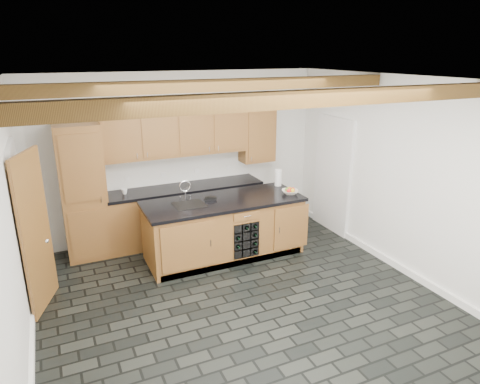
# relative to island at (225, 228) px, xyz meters

# --- Properties ---
(ground) EXTENTS (5.00, 5.00, 0.00)m
(ground) POSITION_rel_island_xyz_m (-0.31, -1.28, -0.46)
(ground) COLOR black
(ground) RESTS_ON ground
(room_shell) EXTENTS (5.01, 5.00, 5.00)m
(room_shell) POSITION_rel_island_xyz_m (-0.39, -0.75, 1.06)
(room_shell) COLOR white
(room_shell) RESTS_ON ground
(back_cabinetry) EXTENTS (3.65, 0.62, 2.20)m
(back_cabinetry) POSITION_rel_island_xyz_m (-0.68, 0.95, 0.51)
(back_cabinetry) COLOR brown
(back_cabinetry) RESTS_ON ground
(island) EXTENTS (2.48, 0.96, 0.93)m
(island) POSITION_rel_island_xyz_m (0.00, 0.00, 0.00)
(island) COLOR brown
(island) RESTS_ON ground
(faucet) EXTENTS (0.45, 0.40, 0.34)m
(faucet) POSITION_rel_island_xyz_m (-0.56, 0.05, 0.50)
(faucet) COLOR black
(faucet) RESTS_ON island
(kitchen_scale) EXTENTS (0.20, 0.14, 0.05)m
(kitchen_scale) POSITION_rel_island_xyz_m (-0.19, 0.10, 0.49)
(kitchen_scale) COLOR black
(kitchen_scale) RESTS_ON island
(fruit_bowl) EXTENTS (0.34, 0.34, 0.06)m
(fruit_bowl) POSITION_rel_island_xyz_m (1.07, -0.16, 0.50)
(fruit_bowl) COLOR silver
(fruit_bowl) RESTS_ON island
(fruit_cluster) EXTENTS (0.16, 0.17, 0.07)m
(fruit_cluster) POSITION_rel_island_xyz_m (1.07, -0.16, 0.53)
(fruit_cluster) COLOR red
(fruit_cluster) RESTS_ON fruit_bowl
(paper_towel) EXTENTS (0.11, 0.11, 0.28)m
(paper_towel) POSITION_rel_island_xyz_m (1.11, 0.31, 0.61)
(paper_towel) COLOR white
(paper_towel) RESTS_ON island
(mug) EXTENTS (0.11, 0.11, 0.09)m
(mug) POSITION_rel_island_xyz_m (-1.34, 0.92, 0.51)
(mug) COLOR white
(mug) RESTS_ON back_cabinetry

